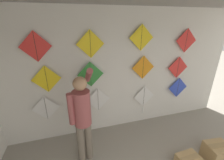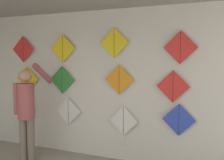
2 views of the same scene
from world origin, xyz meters
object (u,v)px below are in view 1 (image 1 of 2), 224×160
object	(u,v)px
kite_3	(178,88)
kite_9	(90,44)
kite_0	(46,108)
kite_7	(178,68)
cardboard_box	(217,153)
kite_10	(141,38)
kite_2	(144,98)
kite_6	(143,68)
kite_1	(98,100)
kite_8	(35,47)
kite_11	(186,41)
kite_4	(46,79)
kite_5	(91,74)
shopkeeper	(82,114)

from	to	relation	value
kite_3	kite_9	world-z (taller)	kite_9
kite_0	kite_7	world-z (taller)	kite_7
kite_9	cardboard_box	bearing A→B (deg)	-35.26
kite_9	kite_10	distance (m)	1.09
kite_3	kite_10	distance (m)	1.75
kite_2	kite_6	xyz separation A→B (m)	(-0.09, 0.00, 0.79)
kite_0	kite_1	distance (m)	1.11
kite_0	kite_1	world-z (taller)	kite_1
cardboard_box	kite_1	size ratio (longest dim) A/B	0.83
kite_8	kite_11	world-z (taller)	kite_8
kite_4	kite_8	xyz separation A→B (m)	(-0.09, 0.00, 0.63)
kite_1	kite_9	bearing A→B (deg)	180.00
cardboard_box	kite_9	world-z (taller)	kite_9
kite_5	kite_8	distance (m)	1.13
shopkeeper	kite_4	distance (m)	1.03
kite_1	kite_3	size ratio (longest dim) A/B	1.00
kite_9	kite_6	bearing A→B (deg)	0.00
kite_1	kite_11	distance (m)	2.47
kite_9	kite_11	bearing A→B (deg)	0.00
kite_9	kite_10	bearing A→B (deg)	0.00
shopkeeper	kite_10	bearing A→B (deg)	15.26
kite_3	kite_4	world-z (taller)	kite_4
shopkeeper	kite_7	world-z (taller)	shopkeeper
kite_9	kite_8	bearing A→B (deg)	180.00
cardboard_box	kite_6	xyz separation A→B (m)	(-0.91, 1.48, 1.34)
kite_2	kite_7	size ratio (longest dim) A/B	1.38
cardboard_box	kite_8	size ratio (longest dim) A/B	0.83
kite_6	kite_9	xyz separation A→B (m)	(-1.18, 0.00, 0.58)
kite_7	kite_9	distance (m)	2.25
cardboard_box	kite_3	xyz separation A→B (m)	(0.16, 1.48, 0.69)
kite_1	kite_5	size ratio (longest dim) A/B	1.00
kite_5	kite_6	xyz separation A→B (m)	(1.21, 0.00, 0.05)
kite_4	kite_3	bearing A→B (deg)	0.00
kite_2	kite_7	bearing A→B (deg)	0.07
shopkeeper	kite_0	world-z (taller)	shopkeeper
kite_3	kite_9	size ratio (longest dim) A/B	1.00
shopkeeper	kite_3	distance (m)	2.66
kite_6	kite_2	bearing A→B (deg)	-0.66
kite_4	kite_5	size ratio (longest dim) A/B	1.00
kite_0	kite_6	distance (m)	2.29
kite_3	kite_0	bearing A→B (deg)	180.00
cardboard_box	kite_1	world-z (taller)	kite_1
kite_4	kite_1	bearing A→B (deg)	0.00
kite_0	kite_10	size ratio (longest dim) A/B	1.00
kite_1	kite_2	bearing A→B (deg)	-0.05
shopkeeper	kite_9	size ratio (longest dim) A/B	3.30
cardboard_box	kite_11	world-z (taller)	kite_11
kite_1	kite_3	distance (m)	2.14
kite_0	kite_9	bearing A→B (deg)	0.00
cardboard_box	kite_10	bearing A→B (deg)	124.16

